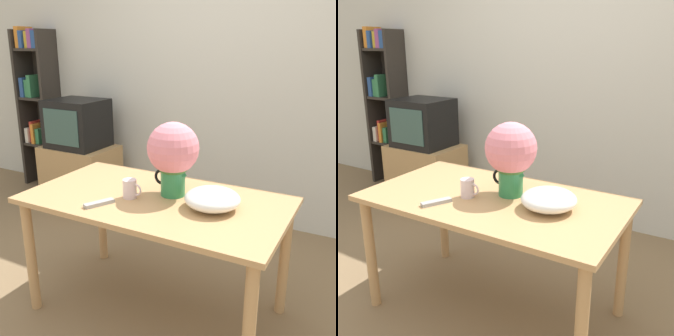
{
  "view_description": "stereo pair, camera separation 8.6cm",
  "coord_description": "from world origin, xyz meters",
  "views": [
    {
      "loc": [
        1.22,
        -1.59,
        1.55
      ],
      "look_at": [
        0.22,
        0.25,
        0.89
      ],
      "focal_mm": 42.0,
      "sensor_mm": 36.0,
      "label": 1
    },
    {
      "loc": [
        1.29,
        -1.55,
        1.55
      ],
      "look_at": [
        0.22,
        0.25,
        0.89
      ],
      "focal_mm": 42.0,
      "sensor_mm": 36.0,
      "label": 2
    }
  ],
  "objects": [
    {
      "name": "bookshelf",
      "position": [
        -2.1,
        1.54,
        0.97
      ],
      "size": [
        0.41,
        0.28,
        1.72
      ],
      "color": "#2D2823",
      "rests_on": "ground_plane"
    },
    {
      "name": "flower_vase",
      "position": [
        0.25,
        0.25,
        0.98
      ],
      "size": [
        0.29,
        0.29,
        0.42
      ],
      "color": "#2D844C",
      "rests_on": "table"
    },
    {
      "name": "remote_control",
      "position": [
        -0.03,
        -0.07,
        0.74
      ],
      "size": [
        0.11,
        0.17,
        0.02
      ],
      "color": "#999999",
      "rests_on": "table"
    },
    {
      "name": "ground_plane",
      "position": [
        0.0,
        0.0,
        0.0
      ],
      "size": [
        12.0,
        12.0,
        0.0
      ],
      "primitive_type": "plane",
      "color": "#7F6647"
    },
    {
      "name": "tv_stand",
      "position": [
        -1.32,
        1.26,
        0.3
      ],
      "size": [
        0.69,
        0.49,
        0.6
      ],
      "color": "tan",
      "rests_on": "ground_plane"
    },
    {
      "name": "white_bowl",
      "position": [
        0.52,
        0.18,
        0.79
      ],
      "size": [
        0.29,
        0.29,
        0.11
      ],
      "color": "white",
      "rests_on": "table"
    },
    {
      "name": "coffee_mug",
      "position": [
        0.06,
        0.1,
        0.79
      ],
      "size": [
        0.11,
        0.08,
        0.11
      ],
      "color": "silver",
      "rests_on": "table"
    },
    {
      "name": "tv_set",
      "position": [
        -1.32,
        1.26,
        0.82
      ],
      "size": [
        0.51,
        0.45,
        0.46
      ],
      "color": "black",
      "rests_on": "tv_stand"
    },
    {
      "name": "table",
      "position": [
        0.19,
        0.17,
        0.64
      ],
      "size": [
        1.45,
        0.8,
        0.73
      ],
      "color": "tan",
      "rests_on": "ground_plane"
    },
    {
      "name": "wall_back",
      "position": [
        0.0,
        1.69,
        1.3
      ],
      "size": [
        8.0,
        0.05,
        2.6
      ],
      "color": "silver",
      "rests_on": "ground_plane"
    }
  ]
}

